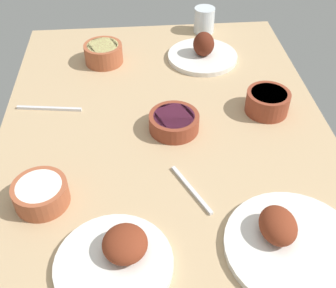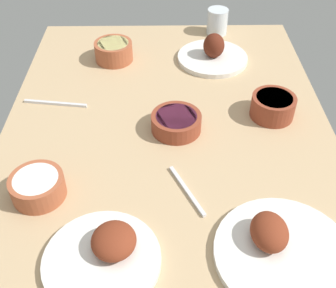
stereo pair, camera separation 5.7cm
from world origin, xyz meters
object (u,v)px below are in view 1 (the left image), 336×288
at_px(plate_center_main, 203,53).
at_px(water_tumbler, 204,20).
at_px(plate_far_side, 290,242).
at_px(bowl_potatoes, 103,53).
at_px(bowl_pasta, 268,101).
at_px(spoon_loose, 191,189).
at_px(bowl_cream, 41,193).
at_px(plate_near_viewer, 118,257).
at_px(bowl_onions, 174,122).
at_px(fork_loose, 49,108).

bearing_deg(plate_center_main, water_tumbler, -9.61).
height_order(plate_far_side, bowl_potatoes, plate_far_side).
height_order(plate_center_main, bowl_pasta, plate_center_main).
distance_m(plate_center_main, spoon_loose, 0.60).
distance_m(plate_center_main, water_tumbler, 0.20).
distance_m(bowl_cream, bowl_potatoes, 0.61).
bearing_deg(plate_center_main, bowl_cream, 142.56).
xyz_separation_m(plate_far_side, bowl_potatoes, (0.76, 0.40, 0.02)).
relative_size(plate_near_viewer, bowl_onions, 1.74).
height_order(plate_center_main, plate_near_viewer, plate_center_main).
bearing_deg(plate_far_side, plate_near_viewer, 91.17).
bearing_deg(water_tumbler, fork_loose, 130.33).
height_order(bowl_onions, bowl_potatoes, bowl_potatoes).
xyz_separation_m(plate_center_main, bowl_onions, (-0.36, 0.13, 0.00)).
xyz_separation_m(bowl_pasta, bowl_potatoes, (0.31, 0.47, 0.00)).
height_order(plate_near_viewer, fork_loose, plate_near_viewer).
bearing_deg(bowl_pasta, water_tumbler, 11.91).
relative_size(plate_far_side, bowl_cream, 2.31).
height_order(bowl_cream, water_tumbler, water_tumbler).
relative_size(plate_near_viewer, water_tumbler, 2.59).
bearing_deg(bowl_potatoes, plate_center_main, -91.16).
xyz_separation_m(plate_far_side, plate_near_viewer, (-0.01, 0.35, 0.00)).
xyz_separation_m(bowl_pasta, fork_loose, (0.06, 0.62, -0.03)).
relative_size(bowl_onions, spoon_loose, 0.82).
distance_m(plate_near_viewer, water_tumbler, 1.01).
bearing_deg(plate_near_viewer, bowl_potatoes, 3.50).
height_order(plate_far_side, bowl_cream, plate_far_side).
xyz_separation_m(bowl_onions, water_tumbler, (0.56, -0.17, 0.02)).
bearing_deg(bowl_onions, plate_far_side, -153.39).
distance_m(bowl_potatoes, water_tumbler, 0.41).
distance_m(bowl_pasta, fork_loose, 0.62).
relative_size(bowl_onions, bowl_potatoes, 1.08).
bearing_deg(plate_far_side, bowl_pasta, -9.14).
bearing_deg(bowl_pasta, fork_loose, 84.41).
bearing_deg(plate_far_side, fork_loose, 46.84).
xyz_separation_m(plate_far_side, fork_loose, (0.51, 0.55, -0.01)).
distance_m(bowl_cream, water_tumbler, 0.92).
relative_size(bowl_cream, bowl_potatoes, 0.98).
xyz_separation_m(bowl_onions, spoon_loose, (-0.23, -0.02, -0.02)).
bearing_deg(spoon_loose, bowl_onions, 159.31).
height_order(plate_center_main, bowl_potatoes, plate_center_main).
bearing_deg(bowl_potatoes, spoon_loose, -160.00).
bearing_deg(plate_center_main, fork_loose, 116.79).
height_order(plate_far_side, plate_near_viewer, plate_far_side).
bearing_deg(bowl_potatoes, plate_far_side, -152.61).
bearing_deg(plate_far_side, bowl_onions, 26.61).
distance_m(plate_far_side, bowl_potatoes, 0.86).
bearing_deg(plate_center_main, plate_near_viewer, 159.65).
distance_m(bowl_cream, bowl_onions, 0.39).
distance_m(plate_near_viewer, spoon_loose, 0.24).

